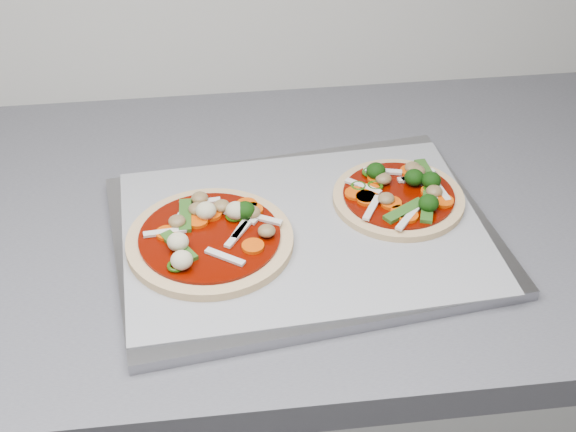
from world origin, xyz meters
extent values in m
cube|color=slate|center=(0.00, 1.30, 0.88)|extent=(3.60, 0.60, 0.04)
cube|color=gray|center=(0.09, 1.24, 0.91)|extent=(0.47, 0.37, 0.01)
cube|color=#9B9CA1|center=(0.09, 1.24, 0.92)|extent=(0.43, 0.33, 0.00)
cylinder|color=tan|center=(-0.02, 1.23, 0.92)|extent=(0.20, 0.20, 0.01)
cylinder|color=#610800|center=(-0.02, 1.23, 0.93)|extent=(0.17, 0.17, 0.00)
ellipsoid|color=beige|center=(0.01, 1.25, 0.94)|extent=(0.03, 0.03, 0.02)
torus|color=#214A09|center=(0.01, 1.25, 0.93)|extent=(0.03, 0.03, 0.00)
ellipsoid|color=olive|center=(0.03, 1.25, 0.94)|extent=(0.03, 0.03, 0.01)
cube|color=silver|center=(0.01, 1.25, 0.93)|extent=(0.04, 0.04, 0.00)
cube|color=silver|center=(-0.03, 1.29, 0.93)|extent=(0.05, 0.01, 0.00)
ellipsoid|color=#123B09|center=(0.02, 1.25, 0.94)|extent=(0.03, 0.03, 0.02)
cylinder|color=#ED6100|center=(0.03, 1.20, 0.93)|extent=(0.04, 0.04, 0.00)
cylinder|color=#ED6100|center=(-0.03, 1.25, 0.93)|extent=(0.03, 0.03, 0.00)
cylinder|color=#ED6100|center=(-0.07, 1.23, 0.93)|extent=(0.04, 0.04, 0.00)
cube|color=silver|center=(-0.07, 1.23, 0.93)|extent=(0.05, 0.01, 0.00)
ellipsoid|color=beige|center=(-0.05, 1.18, 0.94)|extent=(0.03, 0.03, 0.02)
cylinder|color=#ED6100|center=(-0.02, 1.26, 0.93)|extent=(0.03, 0.03, 0.00)
ellipsoid|color=olive|center=(-0.03, 1.29, 0.94)|extent=(0.02, 0.02, 0.01)
ellipsoid|color=beige|center=(-0.05, 1.21, 0.94)|extent=(0.03, 0.03, 0.02)
cube|color=#2F5E1D|center=(-0.05, 1.21, 0.93)|extent=(0.04, 0.06, 0.00)
cylinder|color=#ED6100|center=(-0.03, 1.28, 0.93)|extent=(0.03, 0.03, 0.00)
cylinder|color=#ED6100|center=(0.03, 1.26, 0.93)|extent=(0.03, 0.03, 0.00)
cube|color=#2F5E1D|center=(-0.05, 1.26, 0.93)|extent=(0.02, 0.06, 0.00)
torus|color=#214A09|center=(-0.06, 1.18, 0.93)|extent=(0.03, 0.03, 0.00)
cube|color=silver|center=(0.02, 1.24, 0.93)|extent=(0.03, 0.05, 0.00)
ellipsoid|color=olive|center=(0.04, 1.22, 0.94)|extent=(0.02, 0.02, 0.01)
ellipsoid|color=olive|center=(0.00, 1.27, 0.94)|extent=(0.02, 0.02, 0.01)
torus|color=#214A09|center=(0.02, 1.25, 0.93)|extent=(0.02, 0.02, 0.00)
ellipsoid|color=olive|center=(-0.06, 1.25, 0.94)|extent=(0.03, 0.03, 0.01)
cube|color=silver|center=(0.04, 1.25, 0.93)|extent=(0.05, 0.03, 0.00)
ellipsoid|color=beige|center=(-0.02, 1.26, 0.94)|extent=(0.02, 0.02, 0.02)
cube|color=silver|center=(-0.04, 1.28, 0.93)|extent=(0.03, 0.05, 0.00)
ellipsoid|color=olive|center=(-0.03, 1.27, 0.94)|extent=(0.03, 0.03, 0.01)
cylinder|color=#ED6100|center=(0.03, 1.27, 0.93)|extent=(0.03, 0.03, 0.00)
cube|color=silver|center=(0.01, 1.22, 0.93)|extent=(0.03, 0.04, 0.00)
cube|color=silver|center=(0.00, 1.18, 0.93)|extent=(0.04, 0.03, 0.00)
cylinder|color=tan|center=(0.21, 1.28, 0.92)|extent=(0.17, 0.17, 0.01)
cylinder|color=#610800|center=(0.21, 1.28, 0.93)|extent=(0.14, 0.14, 0.00)
cube|color=#2F5E1D|center=(0.25, 1.31, 0.93)|extent=(0.02, 0.06, 0.00)
cylinder|color=#ED6100|center=(0.18, 1.29, 0.93)|extent=(0.04, 0.04, 0.00)
torus|color=#214A09|center=(0.16, 1.30, 0.93)|extent=(0.03, 0.03, 0.00)
ellipsoid|color=olive|center=(0.19, 1.26, 0.93)|extent=(0.02, 0.02, 0.01)
cube|color=#2F5E1D|center=(0.24, 1.25, 0.93)|extent=(0.03, 0.06, 0.00)
torus|color=#214A09|center=(0.18, 1.33, 0.93)|extent=(0.03, 0.03, 0.00)
cylinder|color=#ED6100|center=(0.16, 1.28, 0.93)|extent=(0.03, 0.03, 0.00)
cube|color=silver|center=(0.17, 1.30, 0.93)|extent=(0.04, 0.04, 0.00)
cube|color=#2F5E1D|center=(0.21, 1.24, 0.93)|extent=(0.06, 0.04, 0.00)
cube|color=silver|center=(0.24, 1.31, 0.93)|extent=(0.05, 0.02, 0.00)
cylinder|color=#ED6100|center=(0.26, 1.26, 0.93)|extent=(0.03, 0.03, 0.00)
ellipsoid|color=#123B09|center=(0.19, 1.32, 0.94)|extent=(0.03, 0.03, 0.02)
ellipsoid|color=#123B09|center=(0.23, 1.30, 0.94)|extent=(0.03, 0.03, 0.02)
cube|color=silver|center=(0.20, 1.33, 0.93)|extent=(0.05, 0.02, 0.00)
cylinder|color=#ED6100|center=(0.17, 1.28, 0.93)|extent=(0.03, 0.03, 0.00)
ellipsoid|color=olive|center=(0.25, 1.27, 0.93)|extent=(0.02, 0.02, 0.01)
cube|color=silver|center=(0.24, 1.31, 0.93)|extent=(0.05, 0.01, 0.00)
cube|color=silver|center=(0.25, 1.27, 0.93)|extent=(0.02, 0.05, 0.00)
torus|color=#214A09|center=(0.25, 1.29, 0.93)|extent=(0.02, 0.02, 0.00)
cylinder|color=#ED6100|center=(0.21, 1.23, 0.93)|extent=(0.03, 0.03, 0.00)
ellipsoid|color=#123B09|center=(0.25, 1.29, 0.94)|extent=(0.03, 0.03, 0.02)
cylinder|color=#ED6100|center=(0.25, 1.28, 0.93)|extent=(0.03, 0.03, 0.00)
cylinder|color=#ED6100|center=(0.23, 1.32, 0.93)|extent=(0.03, 0.03, 0.00)
cylinder|color=#ED6100|center=(0.17, 1.27, 0.93)|extent=(0.03, 0.03, 0.00)
ellipsoid|color=olive|center=(0.24, 1.32, 0.93)|extent=(0.02, 0.02, 0.01)
ellipsoid|color=#123B09|center=(0.24, 1.24, 0.94)|extent=(0.03, 0.03, 0.02)
cube|color=silver|center=(0.17, 1.25, 0.93)|extent=(0.03, 0.05, 0.00)
cylinder|color=#ED6100|center=(0.20, 1.26, 0.93)|extent=(0.03, 0.03, 0.00)
cylinder|color=#ED6100|center=(0.19, 1.31, 0.93)|extent=(0.03, 0.03, 0.00)
ellipsoid|color=olive|center=(0.24, 1.32, 0.93)|extent=(0.02, 0.02, 0.01)
cube|color=silver|center=(0.21, 1.23, 0.93)|extent=(0.04, 0.04, 0.00)
torus|color=#214A09|center=(0.18, 1.30, 0.93)|extent=(0.03, 0.03, 0.00)
torus|color=#214A09|center=(0.25, 1.28, 0.93)|extent=(0.02, 0.02, 0.00)
ellipsoid|color=olive|center=(0.20, 1.30, 0.93)|extent=(0.02, 0.02, 0.01)
cube|color=silver|center=(0.26, 1.28, 0.93)|extent=(0.02, 0.05, 0.00)
cylinder|color=#ED6100|center=(0.20, 1.24, 0.93)|extent=(0.03, 0.03, 0.00)
camera|label=1|loc=(-0.02, 0.53, 1.50)|focal=50.00mm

